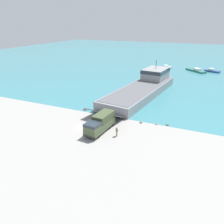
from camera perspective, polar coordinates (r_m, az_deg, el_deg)
name	(u,v)px	position (r m, az deg, el deg)	size (l,w,h in m)	color
ground_plane	(91,127)	(41.57, -5.61, -3.88)	(240.00, 240.00, 0.00)	gray
water_surface	(174,57)	(130.99, 15.84, 13.65)	(240.00, 180.00, 0.01)	teal
landing_craft	(144,86)	(61.34, 8.48, 6.68)	(12.31, 36.27, 7.80)	gray
military_truck	(100,123)	(39.24, -3.12, -2.89)	(2.98, 7.50, 3.05)	#475638
soldier_on_ramp	(117,131)	(37.71, 1.25, -4.99)	(0.47, 0.49, 1.72)	#6B664C
moored_boat_a	(196,70)	(94.58, 21.11, 10.11)	(8.32, 7.89, 1.36)	#2D7060
moored_boat_b	(165,67)	(97.25, 13.76, 11.27)	(5.61, 5.63, 1.38)	white
moored_boat_c	(212,71)	(96.14, 24.68, 9.76)	(6.24, 3.84, 1.38)	navy
shoreline_rock_a	(167,125)	(43.30, 14.28, -3.39)	(0.61, 0.61, 0.61)	#66605B
shoreline_rock_b	(85,110)	(49.59, -7.00, 0.56)	(0.97, 0.97, 0.97)	gray
shoreline_rock_c	(156,124)	(43.17, 11.51, -3.21)	(0.52, 0.52, 0.52)	gray
shoreline_rock_d	(141,123)	(43.28, 7.57, -2.86)	(0.62, 0.62, 0.62)	#66605B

